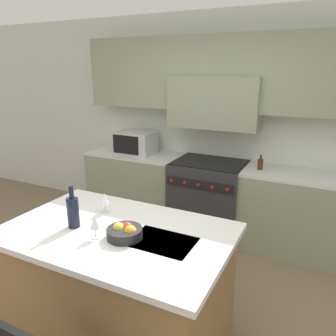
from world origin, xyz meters
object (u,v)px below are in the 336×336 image
Objects in this scene: range_stove at (208,198)px; wine_bottle at (73,212)px; wine_glass_near at (95,223)px; fruit_bowl at (125,232)px; microwave at (136,142)px; oil_bottle_on_counter at (260,164)px; wine_glass_far at (104,199)px.

wine_bottle is (-0.35, -1.99, 0.56)m from range_stove.
fruit_bowl is (0.18, 0.09, -0.07)m from wine_glass_near.
fruit_bowl is at bearing -60.32° from microwave.
wine_bottle is 1.88× the size of wine_glass_near.
fruit_bowl is at bearing -87.72° from range_stove.
oil_bottle_on_counter is (1.65, -0.02, -0.08)m from microwave.
wine_glass_near is at bearing -152.26° from fruit_bowl.
oil_bottle_on_counter is at bearing 71.17° from wine_glass_near.
wine_glass_near is 0.42m from wine_glass_far.
microwave reaches higher than wine_glass_near.
wine_glass_near reaches higher than fruit_bowl.
range_stove is at bearing 92.28° from fruit_bowl.
microwave is 2.90× the size of wine_glass_near.
microwave is 2.28m from wine_glass_near.
fruit_bowl is at bearing 27.74° from wine_glass_near.
range_stove is 2.02m from fruit_bowl.
range_stove is 3.85× the size of fruit_bowl.
microwave reaches higher than range_stove.
wine_glass_far is at bearing 143.50° from fruit_bowl.
oil_bottle_on_counter is at bearing -0.60° from microwave.
wine_glass_far is at bearing -117.99° from oil_bottle_on_counter.
wine_bottle reaches higher than range_stove.
oil_bottle_on_counter reaches higher than wine_glass_far.
microwave is at bearing 119.68° from fruit_bowl.
wine_glass_far is at bearing 80.24° from wine_bottle.
wine_glass_near is (-0.10, -2.05, 0.56)m from range_stove.
wine_glass_near is 2.17m from oil_bottle_on_counter.
wine_glass_far is 0.47m from fruit_bowl.
wine_glass_near is at bearing -14.16° from wine_bottle.
range_stove is at bearing -179.88° from oil_bottle_on_counter.
microwave is 1.66m from oil_bottle_on_counter.
wine_bottle is at bearing -99.85° from range_stove.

